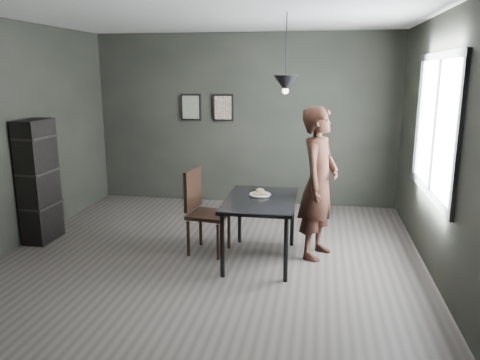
% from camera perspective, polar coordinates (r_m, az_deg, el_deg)
% --- Properties ---
extents(ground, '(5.00, 5.00, 0.00)m').
position_cam_1_polar(ground, '(5.73, -3.58, -9.27)').
color(ground, '#35302E').
rests_on(ground, ground).
extents(back_wall, '(5.00, 0.10, 2.80)m').
position_cam_1_polar(back_wall, '(7.80, 0.54, 7.33)').
color(back_wall, black).
rests_on(back_wall, ground).
extents(ceiling, '(5.00, 5.00, 0.02)m').
position_cam_1_polar(ceiling, '(5.34, -4.03, 19.74)').
color(ceiling, silver).
rests_on(ceiling, ground).
extents(window_assembly, '(0.04, 1.96, 1.56)m').
position_cam_1_polar(window_assembly, '(5.52, 22.67, 6.08)').
color(window_assembly, white).
rests_on(window_assembly, ground).
extents(cafe_table, '(0.80, 1.20, 0.75)m').
position_cam_1_polar(cafe_table, '(5.41, 2.52, -3.09)').
color(cafe_table, black).
rests_on(cafe_table, ground).
extents(white_plate, '(0.23, 0.23, 0.01)m').
position_cam_1_polar(white_plate, '(5.52, 2.47, -1.85)').
color(white_plate, white).
rests_on(white_plate, cafe_table).
extents(donut_pile, '(0.18, 0.13, 0.07)m').
position_cam_1_polar(donut_pile, '(5.51, 2.48, -1.50)').
color(donut_pile, beige).
rests_on(donut_pile, white_plate).
extents(woman, '(0.63, 0.76, 1.80)m').
position_cam_1_polar(woman, '(5.56, 9.58, -0.39)').
color(woman, black).
rests_on(woman, ground).
extents(wood_chair, '(0.51, 0.51, 1.03)m').
position_cam_1_polar(wood_chair, '(5.71, -4.72, -3.12)').
color(wood_chair, black).
rests_on(wood_chair, ground).
extents(shelf_unit, '(0.31, 0.53, 1.59)m').
position_cam_1_polar(shelf_unit, '(6.58, -23.35, -0.13)').
color(shelf_unit, black).
rests_on(shelf_unit, ground).
extents(pendant_lamp, '(0.28, 0.28, 0.86)m').
position_cam_1_polar(pendant_lamp, '(5.27, 5.57, 11.65)').
color(pendant_lamp, black).
rests_on(pendant_lamp, ground).
extents(framed_print_left, '(0.34, 0.04, 0.44)m').
position_cam_1_polar(framed_print_left, '(7.94, -6.00, 8.82)').
color(framed_print_left, black).
rests_on(framed_print_left, ground).
extents(framed_print_right, '(0.34, 0.04, 0.44)m').
position_cam_1_polar(framed_print_right, '(7.81, -2.06, 8.81)').
color(framed_print_right, black).
rests_on(framed_print_right, ground).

